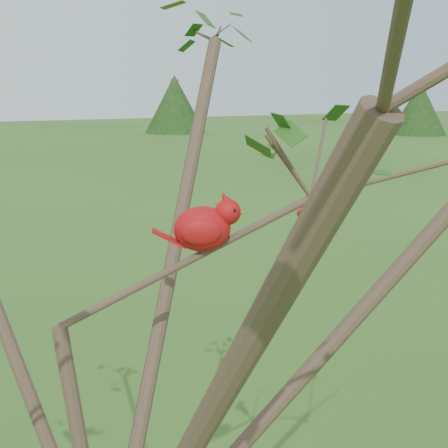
% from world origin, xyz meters
% --- Properties ---
extents(crabapple_tree, '(2.35, 2.05, 2.95)m').
position_xyz_m(crabapple_tree, '(0.03, -0.02, 2.12)').
color(crabapple_tree, '#3C2C20').
rests_on(crabapple_tree, ground).
extents(cardinal, '(0.22, 0.13, 0.15)m').
position_xyz_m(cardinal, '(0.28, 0.07, 2.15)').
color(cardinal, '#B90F11').
rests_on(cardinal, ground).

